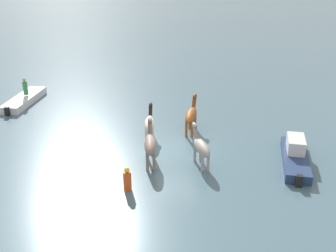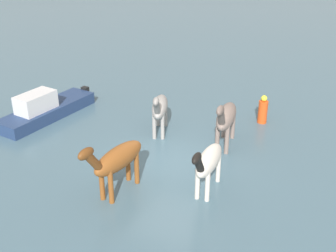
{
  "view_description": "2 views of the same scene",
  "coord_description": "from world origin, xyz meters",
  "px_view_note": "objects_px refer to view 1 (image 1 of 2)",
  "views": [
    {
      "loc": [
        19.25,
        2.68,
        9.79
      ],
      "look_at": [
        -0.67,
        -0.53,
        1.03
      ],
      "focal_mm": 42.9,
      "sensor_mm": 36.0,
      "label": 1
    },
    {
      "loc": [
        -10.71,
        -5.78,
        7.13
      ],
      "look_at": [
        0.9,
        0.75,
        0.74
      ],
      "focal_mm": 45.57,
      "sensor_mm": 36.0,
      "label": 2
    }
  ],
  "objects_px": {
    "boat_dinghy_port": "(24,101)",
    "boat_motor_center": "(295,157)",
    "horse_gray_outer": "(150,144)",
    "buoy_channel_marker": "(127,180)",
    "horse_pinto_flank": "(149,123)",
    "person_helmsman_aft": "(25,87)",
    "horse_lead": "(201,147)",
    "horse_mid_herd": "(191,115)"
  },
  "relations": [
    {
      "from": "horse_lead",
      "to": "boat_motor_center",
      "type": "xyz_separation_m",
      "value": [
        -1.06,
        4.68,
        -0.71
      ]
    },
    {
      "from": "horse_gray_outer",
      "to": "person_helmsman_aft",
      "type": "height_order",
      "value": "horse_gray_outer"
    },
    {
      "from": "horse_lead",
      "to": "boat_dinghy_port",
      "type": "height_order",
      "value": "horse_lead"
    },
    {
      "from": "horse_pinto_flank",
      "to": "person_helmsman_aft",
      "type": "height_order",
      "value": "horse_pinto_flank"
    },
    {
      "from": "horse_mid_herd",
      "to": "buoy_channel_marker",
      "type": "bearing_deg",
      "value": 165.64
    },
    {
      "from": "horse_lead",
      "to": "horse_pinto_flank",
      "type": "relative_size",
      "value": 0.99
    },
    {
      "from": "horse_gray_outer",
      "to": "buoy_channel_marker",
      "type": "bearing_deg",
      "value": 156.32
    },
    {
      "from": "boat_dinghy_port",
      "to": "boat_motor_center",
      "type": "height_order",
      "value": "boat_motor_center"
    },
    {
      "from": "person_helmsman_aft",
      "to": "horse_gray_outer",
      "type": "bearing_deg",
      "value": 54.64
    },
    {
      "from": "horse_pinto_flank",
      "to": "boat_motor_center",
      "type": "relative_size",
      "value": 0.51
    },
    {
      "from": "horse_gray_outer",
      "to": "horse_pinto_flank",
      "type": "relative_size",
      "value": 1.11
    },
    {
      "from": "boat_dinghy_port",
      "to": "person_helmsman_aft",
      "type": "xyz_separation_m",
      "value": [
        -0.17,
        0.12,
        0.97
      ]
    },
    {
      "from": "boat_motor_center",
      "to": "horse_mid_herd",
      "type": "bearing_deg",
      "value": 65.47
    },
    {
      "from": "horse_lead",
      "to": "buoy_channel_marker",
      "type": "relative_size",
      "value": 2.03
    },
    {
      "from": "horse_gray_outer",
      "to": "buoy_channel_marker",
      "type": "xyz_separation_m",
      "value": [
        2.55,
        -0.54,
        -0.59
      ]
    },
    {
      "from": "horse_gray_outer",
      "to": "boat_motor_center",
      "type": "bearing_deg",
      "value": -91.75
    },
    {
      "from": "horse_mid_herd",
      "to": "buoy_channel_marker",
      "type": "distance_m",
      "value": 7.06
    },
    {
      "from": "horse_pinto_flank",
      "to": "boat_dinghy_port",
      "type": "xyz_separation_m",
      "value": [
        -4.39,
        -9.92,
        -0.82
      ]
    },
    {
      "from": "horse_mid_herd",
      "to": "boat_motor_center",
      "type": "height_order",
      "value": "horse_mid_herd"
    },
    {
      "from": "horse_lead",
      "to": "horse_gray_outer",
      "type": "bearing_deg",
      "value": 70.77
    },
    {
      "from": "person_helmsman_aft",
      "to": "buoy_channel_marker",
      "type": "xyz_separation_m",
      "value": [
        9.95,
        9.9,
        -0.63
      ]
    },
    {
      "from": "horse_pinto_flank",
      "to": "boat_dinghy_port",
      "type": "distance_m",
      "value": 10.88
    },
    {
      "from": "horse_pinto_flank",
      "to": "horse_mid_herd",
      "type": "bearing_deg",
      "value": -66.32
    },
    {
      "from": "horse_mid_herd",
      "to": "boat_motor_center",
      "type": "relative_size",
      "value": 0.57
    },
    {
      "from": "horse_lead",
      "to": "horse_pinto_flank",
      "type": "height_order",
      "value": "horse_lead"
    },
    {
      "from": "person_helmsman_aft",
      "to": "buoy_channel_marker",
      "type": "distance_m",
      "value": 14.05
    },
    {
      "from": "person_helmsman_aft",
      "to": "buoy_channel_marker",
      "type": "bearing_deg",
      "value": 44.83
    },
    {
      "from": "boat_dinghy_port",
      "to": "person_helmsman_aft",
      "type": "bearing_deg",
      "value": -36.0
    },
    {
      "from": "horse_lead",
      "to": "horse_mid_herd",
      "type": "relative_size",
      "value": 0.9
    },
    {
      "from": "horse_pinto_flank",
      "to": "boat_motor_center",
      "type": "bearing_deg",
      "value": -108.39
    },
    {
      "from": "buoy_channel_marker",
      "to": "horse_pinto_flank",
      "type": "bearing_deg",
      "value": -178.98
    },
    {
      "from": "horse_pinto_flank",
      "to": "boat_motor_center",
      "type": "distance_m",
      "value": 8.0
    },
    {
      "from": "boat_dinghy_port",
      "to": "person_helmsman_aft",
      "type": "height_order",
      "value": "person_helmsman_aft"
    },
    {
      "from": "boat_motor_center",
      "to": "person_helmsman_aft",
      "type": "relative_size",
      "value": 3.82
    },
    {
      "from": "horse_pinto_flank",
      "to": "boat_motor_center",
      "type": "height_order",
      "value": "horse_pinto_flank"
    },
    {
      "from": "horse_lead",
      "to": "boat_motor_center",
      "type": "relative_size",
      "value": 0.51
    },
    {
      "from": "horse_mid_herd",
      "to": "boat_motor_center",
      "type": "bearing_deg",
      "value": -114.1
    },
    {
      "from": "horse_mid_herd",
      "to": "person_helmsman_aft",
      "type": "height_order",
      "value": "horse_mid_herd"
    },
    {
      "from": "horse_lead",
      "to": "person_helmsman_aft",
      "type": "relative_size",
      "value": 1.95
    },
    {
      "from": "horse_gray_outer",
      "to": "boat_motor_center",
      "type": "height_order",
      "value": "horse_gray_outer"
    },
    {
      "from": "horse_lead",
      "to": "horse_gray_outer",
      "type": "xyz_separation_m",
      "value": [
        0.22,
        -2.5,
        0.08
      ]
    },
    {
      "from": "horse_mid_herd",
      "to": "boat_motor_center",
      "type": "xyz_separation_m",
      "value": [
        2.89,
        5.59,
        -0.79
      ]
    }
  ]
}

